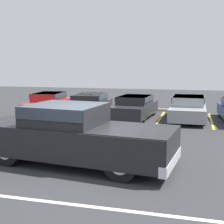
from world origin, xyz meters
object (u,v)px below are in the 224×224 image
(parked_sedan_a, at_px, (49,102))
(parked_sedan_b, at_px, (90,104))
(pickup_truck, at_px, (75,134))
(wheel_stop_curb, at_px, (168,110))
(parked_sedan_c, at_px, (135,106))
(parked_sedan_d, at_px, (188,107))

(parked_sedan_a, distance_m, parked_sedan_b, 2.61)
(parked_sedan_b, bearing_deg, parked_sedan_a, -92.74)
(pickup_truck, distance_m, parked_sedan_a, 10.14)
(wheel_stop_curb, bearing_deg, parked_sedan_c, -118.61)
(parked_sedan_a, bearing_deg, parked_sedan_d, 83.31)
(parked_sedan_a, bearing_deg, pickup_truck, 25.22)
(parked_sedan_b, xyz_separation_m, parked_sedan_c, (2.71, -0.26, -0.02))
(parked_sedan_a, bearing_deg, parked_sedan_b, 85.74)
(parked_sedan_d, distance_m, wheel_stop_curb, 3.30)
(pickup_truck, xyz_separation_m, parked_sedan_d, (3.11, 8.52, -0.21))
(parked_sedan_a, relative_size, parked_sedan_d, 0.99)
(parked_sedan_b, bearing_deg, parked_sedan_d, 83.70)
(wheel_stop_curb, bearing_deg, parked_sedan_a, -158.38)
(pickup_truck, relative_size, parked_sedan_c, 1.40)
(parked_sedan_b, height_order, wheel_stop_curb, parked_sedan_b)
(parked_sedan_c, xyz_separation_m, wheel_stop_curb, (1.63, 2.98, -0.58))
(pickup_truck, distance_m, parked_sedan_d, 9.07)
(parked_sedan_d, bearing_deg, parked_sedan_a, -90.81)
(parked_sedan_b, distance_m, parked_sedan_d, 5.62)
(parked_sedan_d, bearing_deg, parked_sedan_c, -89.26)
(pickup_truck, height_order, wheel_stop_curb, pickup_truck)
(parked_sedan_c, relative_size, wheel_stop_curb, 2.21)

